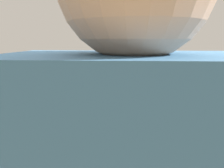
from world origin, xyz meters
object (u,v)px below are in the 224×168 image
rice_bowl (55,101)px  tea_cup_far (82,78)px  round_dining_table (130,117)px  soup_bowl (121,81)px  dish_stirfry (170,88)px  tea_cup_side (101,77)px  tea_cup_near (176,80)px  dish_tofu_braise (141,121)px

rice_bowl → tea_cup_far: rice_bowl is taller
round_dining_table → soup_bowl: size_ratio=4.18×
round_dining_table → dish_stirfry: size_ratio=6.41×
round_dining_table → soup_bowl: 0.41m
dish_stirfry → tea_cup_side: 0.58m
soup_bowl → tea_cup_near: soup_bowl is taller
soup_bowl → dish_tofu_braise: 0.78m
dish_tofu_braise → tea_cup_near: size_ratio=3.73×
round_dining_table → dish_tofu_braise: 0.40m
rice_bowl → soup_bowl: (-0.59, -0.32, -0.01)m
rice_bowl → dish_tofu_braise: 0.41m
soup_bowl → round_dining_table: bearing=61.1°
dish_tofu_braise → dish_stirfry: bearing=-145.7°
round_dining_table → tea_cup_near: tea_cup_near is taller
tea_cup_near → round_dining_table: bearing=18.3°
dish_stirfry → rice_bowl: bearing=1.7°
soup_bowl → tea_cup_far: size_ratio=4.46×
soup_bowl → dish_tofu_braise: (0.40, 0.67, -0.02)m
dish_stirfry → tea_cup_far: size_ratio=2.91×
rice_bowl → dish_tofu_braise: rice_bowl is taller
round_dining_table → tea_cup_side: 0.64m
round_dining_table → tea_cup_far: (-0.03, -0.63, 0.12)m
tea_cup_far → rice_bowl: bearing=54.5°
dish_tofu_braise → dish_stirfry: same height
tea_cup_near → dish_stirfry: bearing=32.7°
soup_bowl → tea_cup_near: (-0.37, 0.16, -0.01)m
dish_tofu_braise → tea_cup_near: bearing=-146.1°
rice_bowl → tea_cup_side: bearing=-135.5°
soup_bowl → tea_cup_side: soup_bowl is taller
dish_stirfry → tea_cup_side: (0.17, -0.55, 0.01)m
soup_bowl → dish_stirfry: size_ratio=1.53×
soup_bowl → dish_tofu_braise: size_ratio=1.40×
dish_stirfry → tea_cup_near: size_ratio=3.41×
rice_bowl → tea_cup_side: (-0.59, -0.57, -0.02)m
dish_tofu_braise → tea_cup_far: tea_cup_far is taller
dish_tofu_braise → tea_cup_near: tea_cup_near is taller
tea_cup_far → tea_cup_side: bearing=169.7°
soup_bowl → tea_cup_side: (0.00, -0.26, -0.01)m
rice_bowl → tea_cup_near: bearing=-170.8°
tea_cup_side → soup_bowl: bearing=90.6°
dish_stirfry → tea_cup_far: bearing=-61.1°
tea_cup_near → tea_cup_side: size_ratio=0.85×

